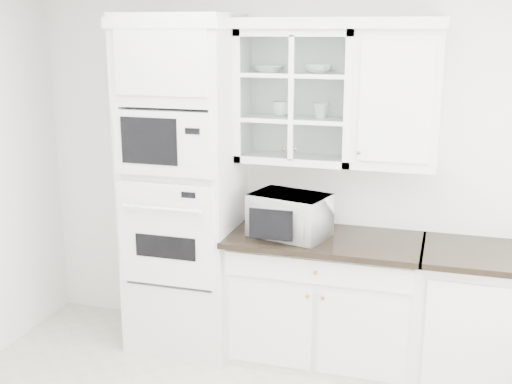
% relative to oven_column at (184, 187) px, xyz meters
% --- Properties ---
extents(room_shell, '(4.00, 3.50, 2.70)m').
position_rel_oven_column_xyz_m(room_shell, '(0.75, -0.99, 0.58)').
color(room_shell, white).
rests_on(room_shell, ground).
extents(oven_column, '(0.76, 0.68, 2.40)m').
position_rel_oven_column_xyz_m(oven_column, '(0.00, 0.00, 0.00)').
color(oven_column, silver).
rests_on(oven_column, ground).
extents(base_cabinet_run, '(1.32, 0.67, 0.92)m').
position_rel_oven_column_xyz_m(base_cabinet_run, '(1.03, 0.03, -0.74)').
color(base_cabinet_run, silver).
rests_on(base_cabinet_run, ground).
extents(extra_base_cabinet, '(0.72, 0.67, 0.92)m').
position_rel_oven_column_xyz_m(extra_base_cabinet, '(2.03, 0.03, -0.74)').
color(extra_base_cabinet, silver).
rests_on(extra_base_cabinet, ground).
extents(upper_cabinet_glass, '(0.80, 0.33, 0.90)m').
position_rel_oven_column_xyz_m(upper_cabinet_glass, '(0.78, 0.17, 0.65)').
color(upper_cabinet_glass, silver).
rests_on(upper_cabinet_glass, room_shell).
extents(upper_cabinet_solid, '(0.55, 0.33, 0.90)m').
position_rel_oven_column_xyz_m(upper_cabinet_solid, '(1.46, 0.17, 0.65)').
color(upper_cabinet_solid, silver).
rests_on(upper_cabinet_solid, room_shell).
extents(crown_molding, '(2.14, 0.38, 0.07)m').
position_rel_oven_column_xyz_m(crown_molding, '(0.68, 0.14, 1.14)').
color(crown_molding, white).
rests_on(crown_molding, room_shell).
extents(countertop_microwave, '(0.60, 0.54, 0.29)m').
position_rel_oven_column_xyz_m(countertop_microwave, '(0.79, -0.02, -0.13)').
color(countertop_microwave, white).
rests_on(countertop_microwave, base_cabinet_run).
extents(bowl_a, '(0.23, 0.23, 0.05)m').
position_rel_oven_column_xyz_m(bowl_a, '(0.58, 0.17, 0.83)').
color(bowl_a, white).
rests_on(bowl_a, upper_cabinet_glass).
extents(bowl_b, '(0.22, 0.22, 0.06)m').
position_rel_oven_column_xyz_m(bowl_b, '(0.92, 0.18, 0.84)').
color(bowl_b, white).
rests_on(bowl_b, upper_cabinet_glass).
extents(cup_a, '(0.13, 0.13, 0.10)m').
position_rel_oven_column_xyz_m(cup_a, '(0.67, 0.18, 0.56)').
color(cup_a, white).
rests_on(cup_a, upper_cabinet_glass).
extents(cup_b, '(0.12, 0.12, 0.10)m').
position_rel_oven_column_xyz_m(cup_b, '(0.95, 0.18, 0.56)').
color(cup_b, white).
rests_on(cup_b, upper_cabinet_glass).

